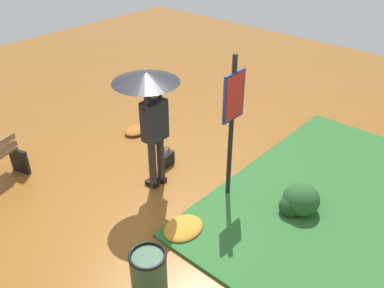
% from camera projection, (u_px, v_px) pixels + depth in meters
% --- Properties ---
extents(ground_plane, '(18.00, 18.00, 0.00)m').
position_uv_depth(ground_plane, '(154.00, 195.00, 6.51)').
color(ground_plane, brown).
extents(grass_verge, '(4.80, 4.00, 0.05)m').
position_uv_depth(grass_verge, '(364.00, 213.00, 6.10)').
color(grass_verge, '#2D662D').
rests_on(grass_verge, ground_plane).
extents(person_with_umbrella, '(0.96, 0.96, 2.04)m').
position_uv_depth(person_with_umbrella, '(150.00, 100.00, 5.90)').
color(person_with_umbrella, '#2D2823').
rests_on(person_with_umbrella, ground_plane).
extents(info_sign_post, '(0.44, 0.07, 2.30)m').
position_uv_depth(info_sign_post, '(233.00, 113.00, 5.77)').
color(info_sign_post, black).
rests_on(info_sign_post, ground_plane).
extents(handbag, '(0.32, 0.18, 0.37)m').
position_uv_depth(handbag, '(166.00, 159.00, 7.17)').
color(handbag, black).
rests_on(handbag, ground_plane).
extents(trash_bin, '(0.42, 0.42, 0.83)m').
position_uv_depth(trash_bin, '(149.00, 281.00, 4.55)').
color(trash_bin, '#2D5138').
rests_on(trash_bin, ground_plane).
extents(shrub_cluster, '(0.59, 0.54, 0.48)m').
position_uv_depth(shrub_cluster, '(299.00, 201.00, 6.04)').
color(shrub_cluster, '#285628').
rests_on(shrub_cluster, ground_plane).
extents(leaf_pile_by_bench, '(0.61, 0.49, 0.13)m').
position_uv_depth(leaf_pile_by_bench, '(183.00, 228.00, 5.77)').
color(leaf_pile_by_bench, '#C68428').
rests_on(leaf_pile_by_bench, ground_plane).
extents(leaf_pile_far_path, '(0.47, 0.38, 0.10)m').
position_uv_depth(leaf_pile_far_path, '(136.00, 131.00, 8.17)').
color(leaf_pile_far_path, '#A86023').
rests_on(leaf_pile_far_path, ground_plane).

